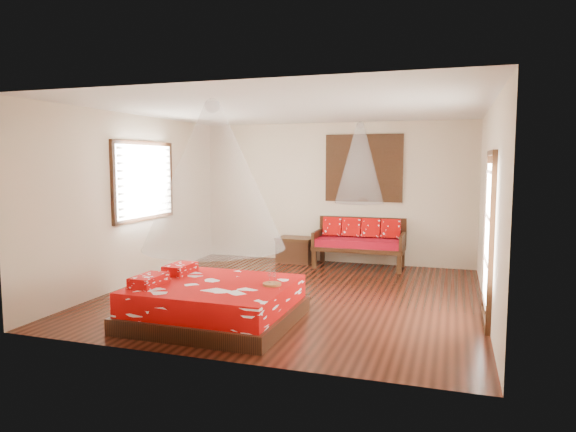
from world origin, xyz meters
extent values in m
cube|color=black|center=(0.00, 0.00, -0.01)|extent=(5.50, 5.50, 0.02)
cube|color=silver|center=(0.00, 0.00, 2.81)|extent=(5.50, 5.50, 0.02)
cube|color=beige|center=(-2.76, 0.00, 1.40)|extent=(0.02, 5.50, 2.80)
cube|color=beige|center=(2.76, 0.00, 1.40)|extent=(0.02, 5.50, 2.80)
cube|color=beige|center=(0.00, 2.76, 1.40)|extent=(5.50, 0.02, 2.80)
cube|color=beige|center=(0.00, -2.76, 1.40)|extent=(5.50, 0.02, 2.80)
cube|color=black|center=(-0.54, -1.60, 0.10)|extent=(1.99, 1.81, 0.20)
cube|color=#AC0705|center=(-0.54, -1.60, 0.35)|extent=(1.89, 1.71, 0.30)
cube|color=#AC0705|center=(-1.26, -1.96, 0.57)|extent=(0.29, 0.52, 0.13)
cube|color=#AC0705|center=(-1.25, -1.22, 0.57)|extent=(0.29, 0.52, 0.13)
cube|color=black|center=(-0.20, 1.98, 0.21)|extent=(0.08, 0.08, 0.42)
cube|color=black|center=(1.39, 1.98, 0.21)|extent=(0.08, 0.08, 0.42)
cube|color=black|center=(-0.20, 2.62, 0.21)|extent=(0.08, 0.08, 0.42)
cube|color=black|center=(1.39, 2.62, 0.21)|extent=(0.08, 0.08, 0.42)
cube|color=black|center=(0.60, 2.30, 0.38)|extent=(1.71, 0.76, 0.08)
cube|color=maroon|center=(0.60, 2.30, 0.49)|extent=(1.65, 0.70, 0.14)
cube|color=black|center=(0.60, 2.64, 0.67)|extent=(1.71, 0.06, 0.55)
cube|color=black|center=(-0.22, 2.30, 0.54)|extent=(0.06, 0.76, 0.30)
cube|color=black|center=(1.41, 2.30, 0.54)|extent=(0.06, 0.76, 0.30)
cube|color=#AC0705|center=(0.02, 2.52, 0.74)|extent=(0.36, 0.19, 0.38)
cube|color=#AC0705|center=(0.41, 2.52, 0.74)|extent=(0.36, 0.19, 0.38)
cube|color=#AC0705|center=(0.79, 2.52, 0.74)|extent=(0.36, 0.19, 0.38)
cube|color=#AC0705|center=(1.17, 2.52, 0.74)|extent=(0.36, 0.19, 0.38)
cube|color=black|center=(-0.71, 2.45, 0.23)|extent=(0.73, 0.54, 0.46)
cube|color=black|center=(-0.71, 2.45, 0.48)|extent=(0.77, 0.58, 0.05)
cube|color=black|center=(0.60, 2.72, 1.90)|extent=(1.52, 0.06, 1.32)
cube|color=black|center=(0.60, 2.71, 1.90)|extent=(1.35, 0.04, 1.10)
cube|color=black|center=(-2.72, 0.20, 1.70)|extent=(0.08, 1.74, 1.34)
cube|color=silver|center=(-2.68, 0.20, 1.70)|extent=(0.04, 1.54, 1.10)
cube|color=black|center=(2.72, -0.60, 1.05)|extent=(0.08, 1.02, 2.16)
cube|color=white|center=(2.70, -0.60, 1.15)|extent=(0.03, 0.82, 1.70)
cylinder|color=brown|center=(0.19, -1.49, 0.52)|extent=(0.23, 0.23, 0.03)
cone|color=white|center=(-0.54, -1.60, 1.85)|extent=(1.77, 1.77, 1.80)
cone|color=white|center=(0.60, 2.25, 2.00)|extent=(0.92, 0.92, 1.50)
camera|label=1|loc=(2.28, -7.34, 2.02)|focal=32.00mm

